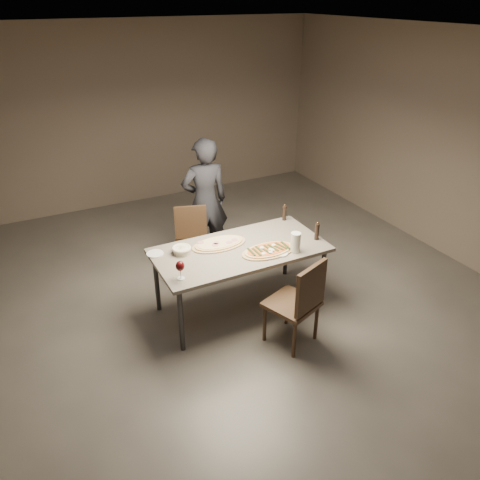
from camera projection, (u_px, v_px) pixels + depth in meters
name	position (u px, v px, depth m)	size (l,w,h in m)	color
room	(240.00, 191.00, 4.58)	(7.00, 7.00, 7.00)	#5F5952
dining_table	(240.00, 253.00, 4.92)	(1.80, 0.90, 0.75)	slate
zucchini_pizza	(269.00, 250.00, 4.82)	(0.60, 0.33, 0.05)	tan
ham_pizza	(219.00, 244.00, 4.95)	(0.60, 0.33, 0.04)	tan
bread_basket	(182.00, 249.00, 4.78)	(0.20, 0.20, 0.07)	beige
oil_dish	(281.00, 254.00, 4.78)	(0.13, 0.13, 0.02)	white
pepper_mill_left	(284.00, 213.00, 5.45)	(0.05, 0.05, 0.20)	black
pepper_mill_right	(317.00, 231.00, 5.02)	(0.05, 0.05, 0.21)	black
carafe	(296.00, 242.00, 4.78)	(0.10, 0.10, 0.21)	silver
wine_glass	(180.00, 267.00, 4.31)	(0.08, 0.08, 0.19)	silver
side_plate	(155.00, 254.00, 4.78)	(0.17, 0.17, 0.01)	white
chair_near	(300.00, 300.00, 4.45)	(0.58, 0.58, 0.95)	#3B2819
chair_far	(192.00, 238.00, 5.66)	(0.51, 0.51, 0.86)	#3B2819
diner	(205.00, 201.00, 5.84)	(0.59, 0.39, 1.62)	black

